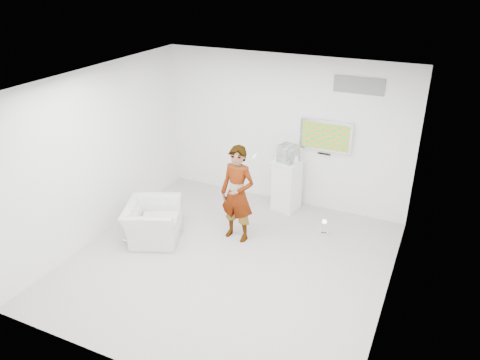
{
  "coord_description": "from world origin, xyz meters",
  "views": [
    {
      "loc": [
        2.89,
        -5.78,
        4.53
      ],
      "look_at": [
        -0.08,
        0.6,
        1.23
      ],
      "focal_mm": 35.0,
      "sensor_mm": 36.0,
      "label": 1
    }
  ],
  "objects": [
    {
      "name": "pedestal",
      "position": [
        0.21,
        2.16,
        0.51
      ],
      "size": [
        0.59,
        0.59,
        1.03
      ],
      "primitive_type": "cube",
      "rotation": [
        0.0,
        0.0,
        -0.19
      ],
      "color": "white",
      "rests_on": "room"
    },
    {
      "name": "wii_remote",
      "position": [
        0.06,
        0.87,
        1.58
      ],
      "size": [
        0.06,
        0.15,
        0.04
      ],
      "primitive_type": "cube",
      "rotation": [
        0.0,
        0.0,
        0.13
      ],
      "color": "white",
      "rests_on": "person"
    },
    {
      "name": "console",
      "position": [
        0.21,
        2.16,
        1.15
      ],
      "size": [
        0.07,
        0.18,
        0.24
      ],
      "primitive_type": "cube",
      "rotation": [
        0.0,
        0.0,
        -0.09
      ],
      "color": "white",
      "rests_on": "pedestal"
    },
    {
      "name": "vitrine",
      "position": [
        0.21,
        2.16,
        1.19
      ],
      "size": [
        0.41,
        0.41,
        0.33
      ],
      "primitive_type": "cube",
      "rotation": [
        0.0,
        0.0,
        -0.29
      ],
      "color": "white",
      "rests_on": "pedestal"
    },
    {
      "name": "person",
      "position": [
        -0.2,
        0.75,
        0.88
      ],
      "size": [
        0.68,
        0.48,
        1.75
      ],
      "primitive_type": "imported",
      "rotation": [
        0.0,
        0.0,
        -0.1
      ],
      "color": "silver",
      "rests_on": "room"
    },
    {
      "name": "room",
      "position": [
        0.0,
        0.0,
        1.5
      ],
      "size": [
        5.01,
        5.01,
        3.0
      ],
      "color": "beige",
      "rests_on": "ground"
    },
    {
      "name": "armchair",
      "position": [
        -1.56,
        0.09,
        0.34
      ],
      "size": [
        1.23,
        1.3,
        0.67
      ],
      "primitive_type": "imported",
      "rotation": [
        0.0,
        0.0,
        1.96
      ],
      "color": "silver",
      "rests_on": "room"
    },
    {
      "name": "floor_uplight",
      "position": [
        1.18,
        1.5,
        0.14
      ],
      "size": [
        0.22,
        0.22,
        0.29
      ],
      "primitive_type": "cylinder",
      "rotation": [
        0.0,
        0.0,
        0.2
      ],
      "color": "white",
      "rests_on": "room"
    },
    {
      "name": "logo_decal",
      "position": [
        1.35,
        2.49,
        2.55
      ],
      "size": [
        0.9,
        0.02,
        0.3
      ],
      "primitive_type": "cube",
      "color": "slate",
      "rests_on": "room"
    },
    {
      "name": "tv",
      "position": [
        0.85,
        2.45,
        1.55
      ],
      "size": [
        1.0,
        0.08,
        0.6
      ],
      "primitive_type": "cube",
      "color": "silver",
      "rests_on": "room"
    }
  ]
}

